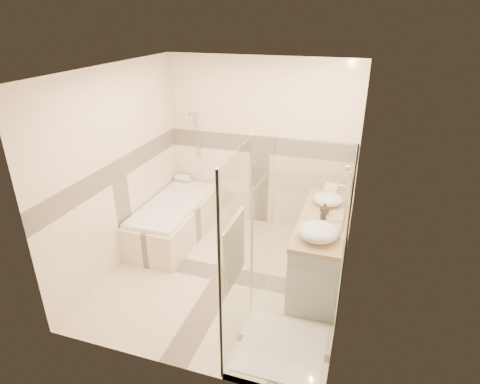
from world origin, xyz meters
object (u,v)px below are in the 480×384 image
(bathtub, at_px, (175,218))
(vanity, at_px, (322,248))
(shower_enclosure, at_px, (274,305))
(vessel_sink_near, at_px, (328,199))
(vessel_sink_far, at_px, (318,232))
(amenity_bottle_b, at_px, (325,209))
(amenity_bottle_a, at_px, (323,214))

(bathtub, height_order, vanity, vanity)
(shower_enclosure, height_order, vessel_sink_near, shower_enclosure)
(shower_enclosure, distance_m, vessel_sink_far, 0.91)
(amenity_bottle_b, bearing_deg, amenity_bottle_a, -90.00)
(vessel_sink_far, height_order, amenity_bottle_b, vessel_sink_far)
(vanity, bearing_deg, amenity_bottle_b, 105.18)
(bathtub, xyz_separation_m, shower_enclosure, (1.86, -1.62, 0.20))
(vessel_sink_far, distance_m, amenity_bottle_a, 0.46)
(vanity, bearing_deg, vessel_sink_near, 93.25)
(vessel_sink_far, xyz_separation_m, amenity_bottle_a, (0.00, 0.46, -0.02))
(vessel_sink_near, relative_size, vessel_sink_far, 0.85)
(vessel_sink_near, distance_m, vessel_sink_far, 0.86)
(shower_enclosure, bearing_deg, vessel_sink_far, 70.20)
(bathtub, distance_m, amenity_bottle_b, 2.23)
(shower_enclosure, distance_m, vessel_sink_near, 1.70)
(bathtub, relative_size, vessel_sink_near, 4.66)
(vanity, relative_size, amenity_bottle_b, 11.26)
(bathtub, relative_size, amenity_bottle_a, 12.09)
(amenity_bottle_a, bearing_deg, vessel_sink_near, 90.00)
(vessel_sink_near, relative_size, amenity_bottle_b, 2.54)
(vanity, bearing_deg, amenity_bottle_a, -110.55)
(bathtub, xyz_separation_m, vessel_sink_near, (2.13, 0.00, 0.62))
(shower_enclosure, bearing_deg, vessel_sink_near, 80.46)
(bathtub, height_order, amenity_bottle_b, amenity_bottle_b)
(vessel_sink_far, bearing_deg, bathtub, 157.95)
(amenity_bottle_a, xyz_separation_m, amenity_bottle_b, (0.00, 0.13, 0.00))
(vanity, relative_size, vessel_sink_near, 4.44)
(shower_enclosure, relative_size, amenity_bottle_a, 14.51)
(shower_enclosure, relative_size, vessel_sink_near, 5.59)
(bathtub, xyz_separation_m, amenity_bottle_a, (2.13, -0.40, 0.61))
(vanity, bearing_deg, shower_enclosure, -102.97)
(bathtub, distance_m, shower_enclosure, 2.47)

